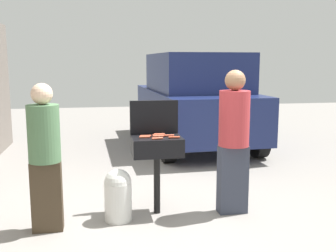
{
  "coord_description": "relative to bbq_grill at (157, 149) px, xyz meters",
  "views": [
    {
      "loc": [
        -0.89,
        -4.45,
        1.84
      ],
      "look_at": [
        0.03,
        0.65,
        1.0
      ],
      "focal_mm": 42.27,
      "sensor_mm": 36.0,
      "label": 1
    }
  ],
  "objects": [
    {
      "name": "ground_plane",
      "position": [
        0.2,
        -0.15,
        -0.81
      ],
      "size": [
        24.0,
        24.0,
        0.0
      ],
      "primitive_type": "plane",
      "color": "gray"
    },
    {
      "name": "bbq_grill",
      "position": [
        0.0,
        0.0,
        0.0
      ],
      "size": [
        0.6,
        0.44,
        0.95
      ],
      "color": "black",
      "rests_on": "ground"
    },
    {
      "name": "grill_lid_open",
      "position": [
        0.0,
        0.22,
        0.36
      ],
      "size": [
        0.6,
        0.05,
        0.42
      ],
      "primitive_type": "cube",
      "color": "black",
      "rests_on": "bbq_grill"
    },
    {
      "name": "hot_dog_0",
      "position": [
        -0.15,
        -0.03,
        0.16
      ],
      "size": [
        0.13,
        0.03,
        0.03
      ],
      "primitive_type": "cylinder",
      "rotation": [
        0.0,
        1.57,
        -0.02
      ],
      "color": "#C6593D",
      "rests_on": "bbq_grill"
    },
    {
      "name": "hot_dog_1",
      "position": [
        -0.13,
        0.02,
        0.16
      ],
      "size": [
        0.13,
        0.03,
        0.03
      ],
      "primitive_type": "cylinder",
      "rotation": [
        0.0,
        1.57,
        -0.04
      ],
      "color": "#AD4228",
      "rests_on": "bbq_grill"
    },
    {
      "name": "hot_dog_2",
      "position": [
        0.15,
        0.01,
        0.16
      ],
      "size": [
        0.13,
        0.04,
        0.03
      ],
      "primitive_type": "cylinder",
      "rotation": [
        0.0,
        1.57,
        -0.08
      ],
      "color": "#B74C33",
      "rests_on": "bbq_grill"
    },
    {
      "name": "hot_dog_3",
      "position": [
        -0.02,
        -0.15,
        0.16
      ],
      "size": [
        0.13,
        0.04,
        0.03
      ],
      "primitive_type": "cylinder",
      "rotation": [
        0.0,
        1.57,
        0.11
      ],
      "color": "#C6593D",
      "rests_on": "bbq_grill"
    },
    {
      "name": "hot_dog_4",
      "position": [
        0.05,
        0.11,
        0.16
      ],
      "size": [
        0.13,
        0.03,
        0.03
      ],
      "primitive_type": "cylinder",
      "rotation": [
        0.0,
        1.57,
        -0.06
      ],
      "color": "#B74C33",
      "rests_on": "bbq_grill"
    },
    {
      "name": "hot_dog_5",
      "position": [
        0.02,
        0.07,
        0.16
      ],
      "size": [
        0.13,
        0.03,
        0.03
      ],
      "primitive_type": "cylinder",
      "rotation": [
        0.0,
        1.57,
        -0.02
      ],
      "color": "#AD4228",
      "rests_on": "bbq_grill"
    },
    {
      "name": "hot_dog_6",
      "position": [
        0.19,
        -0.12,
        0.16
      ],
      "size": [
        0.13,
        0.04,
        0.03
      ],
      "primitive_type": "cylinder",
      "rotation": [
        0.0,
        1.57,
        -0.1
      ],
      "color": "#AD4228",
      "rests_on": "bbq_grill"
    },
    {
      "name": "hot_dog_7",
      "position": [
        0.02,
        -0.01,
        0.16
      ],
      "size": [
        0.13,
        0.03,
        0.03
      ],
      "primitive_type": "cylinder",
      "rotation": [
        0.0,
        1.57,
        -0.01
      ],
      "color": "#C6593D",
      "rests_on": "bbq_grill"
    },
    {
      "name": "propane_tank",
      "position": [
        -0.48,
        -0.15,
        -0.49
      ],
      "size": [
        0.32,
        0.32,
        0.62
      ],
      "color": "silver",
      "rests_on": "ground"
    },
    {
      "name": "person_left",
      "position": [
        -1.26,
        -0.29,
        0.07
      ],
      "size": [
        0.34,
        0.34,
        1.62
      ],
      "rotation": [
        0.0,
        0.0,
        0.16
      ],
      "color": "#3F3323",
      "rests_on": "ground"
    },
    {
      "name": "person_right",
      "position": [
        0.92,
        -0.14,
        0.14
      ],
      "size": [
        0.37,
        0.37,
        1.75
      ],
      "rotation": [
        0.0,
        0.0,
        3.02
      ],
      "color": "#333847",
      "rests_on": "ground"
    },
    {
      "name": "parked_minivan",
      "position": [
        1.43,
        3.94,
        0.22
      ],
      "size": [
        2.15,
        4.46,
        2.02
      ],
      "rotation": [
        0.0,
        0.0,
        3.17
      ],
      "color": "navy",
      "rests_on": "ground"
    }
  ]
}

